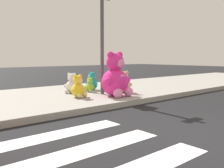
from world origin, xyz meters
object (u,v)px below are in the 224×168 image
object	(u,v)px
sign_pole	(102,39)
plush_teal	(92,83)
plush_lime	(90,86)
plush_lavender	(106,85)
plush_tan	(124,84)
plush_yellow	(79,88)
plush_white	(72,85)
plush_pink_large	(116,78)

from	to	relation	value
sign_pole	plush_teal	size ratio (longest dim) A/B	5.06
sign_pole	plush_teal	bearing A→B (deg)	72.39
plush_lime	plush_lavender	size ratio (longest dim) A/B	0.87
plush_tan	plush_teal	distance (m)	1.25
plush_yellow	plush_white	size ratio (longest dim) A/B	1.00
sign_pole	plush_white	bearing A→B (deg)	127.13
plush_yellow	plush_lavender	distance (m)	1.52
sign_pole	plush_teal	xyz separation A→B (m)	(0.32, 1.02, -1.45)
plush_white	plush_lavender	xyz separation A→B (m)	(1.14, -0.34, -0.04)
plush_pink_large	plush_tan	world-z (taller)	plush_pink_large
sign_pole	plush_pink_large	xyz separation A→B (m)	(0.04, -0.59, -1.17)
sign_pole	plush_lime	xyz separation A→B (m)	(-0.02, 0.66, -1.51)
plush_pink_large	plush_lime	size ratio (longest dim) A/B	2.77
plush_teal	plush_lavender	bearing A→B (deg)	-69.21
plush_tan	plush_teal	xyz separation A→B (m)	(-0.44, 1.17, -0.03)
plush_lavender	plush_teal	distance (m)	0.59
plush_yellow	plush_tan	size ratio (longest dim) A/B	0.92
plush_white	plush_yellow	bearing A→B (deg)	-108.55
sign_pole	plush_lavender	size ratio (longest dim) A/B	5.88
plush_lavender	plush_teal	size ratio (longest dim) A/B	0.86
sign_pole	plush_white	xyz separation A→B (m)	(-0.61, 0.81, -1.44)
plush_white	plush_tan	bearing A→B (deg)	-34.92
sign_pole	plush_white	distance (m)	1.76
plush_lime	plush_lavender	bearing A→B (deg)	-19.06
plush_white	plush_lavender	world-z (taller)	plush_white
plush_pink_large	plush_tan	distance (m)	0.88
plush_lavender	plush_pink_large	bearing A→B (deg)	-114.71
plush_pink_large	plush_lavender	world-z (taller)	plush_pink_large
sign_pole	plush_lime	bearing A→B (deg)	91.64
plush_white	plush_teal	distance (m)	0.96
plush_lavender	sign_pole	bearing A→B (deg)	-138.43
plush_tan	plush_teal	world-z (taller)	plush_tan
plush_white	plush_lavender	size ratio (longest dim) A/B	1.19
sign_pole	plush_tan	xyz separation A→B (m)	(0.77, -0.15, -1.41)
plush_lavender	plush_tan	bearing A→B (deg)	-69.45
plush_lime	plush_lavender	distance (m)	0.58
plush_lime	plush_teal	size ratio (longest dim) A/B	0.75
plush_tan	plush_lavender	bearing A→B (deg)	110.55
plush_tan	sign_pole	bearing A→B (deg)	168.72
plush_yellow	plush_tan	distance (m)	1.67
plush_lavender	plush_teal	bearing A→B (deg)	110.79
plush_yellow	plush_lavender	world-z (taller)	plush_yellow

